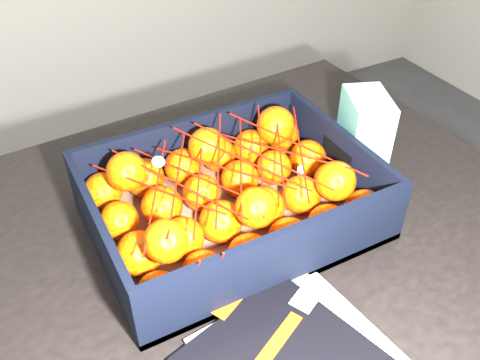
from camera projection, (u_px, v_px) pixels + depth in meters
name	position (u px, v px, depth m)	size (l,w,h in m)	color
table	(196.00, 276.00, 0.92)	(1.24, 0.87, 0.75)	black
produce_crate	(231.00, 206.00, 0.86)	(0.45, 0.33, 0.12)	#926443
clementine_heap	(233.00, 195.00, 0.85)	(0.42, 0.32, 0.12)	#E94C04
mesh_net	(229.00, 170.00, 0.81)	(0.37, 0.30, 0.10)	red
retail_carton	(363.00, 135.00, 0.94)	(0.07, 0.11, 0.16)	white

